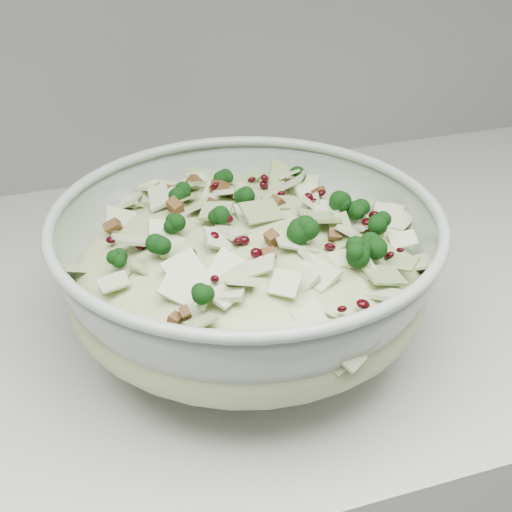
{
  "coord_description": "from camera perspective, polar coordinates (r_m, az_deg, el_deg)",
  "views": [
    {
      "loc": [
        -0.53,
        1.11,
        1.31
      ],
      "look_at": [
        -0.38,
        1.59,
        1.0
      ],
      "focal_mm": 50.0,
      "sensor_mm": 36.0,
      "label": 1
    }
  ],
  "objects": [
    {
      "name": "counter",
      "position": [
        1.17,
        16.82,
        -17.2
      ],
      "size": [
        3.6,
        0.6,
        0.9
      ],
      "primitive_type": "cube",
      "color": "#ABACA7",
      "rests_on": "floor"
    },
    {
      "name": "mixing_bowl",
      "position": [
        0.61,
        -0.73,
        -1.64
      ],
      "size": [
        0.38,
        0.38,
        0.13
      ],
      "rotation": [
        0.0,
        0.0,
        -0.18
      ],
      "color": "#A0B0A1",
      "rests_on": "counter"
    },
    {
      "name": "salad",
      "position": [
        0.6,
        -0.74,
        0.06
      ],
      "size": [
        0.41,
        0.41,
        0.13
      ],
      "rotation": [
        0.0,
        0.0,
        -0.47
      ],
      "color": "#A1B078",
      "rests_on": "mixing_bowl"
    }
  ]
}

